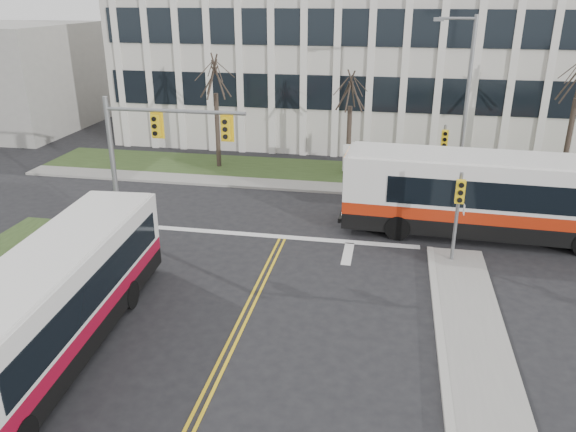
# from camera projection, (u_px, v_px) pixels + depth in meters

# --- Properties ---
(ground) EXTENTS (120.00, 120.00, 0.00)m
(ground) POSITION_uv_depth(u_px,v_px,m) (233.00, 341.00, 17.63)
(ground) COLOR black
(ground) RESTS_ON ground
(sidewalk_cross) EXTENTS (44.00, 1.60, 0.14)m
(sidewalk_cross) POSITION_uv_depth(u_px,v_px,m) (397.00, 192.00, 30.63)
(sidewalk_cross) COLOR #9E9B93
(sidewalk_cross) RESTS_ON ground
(building_lawn) EXTENTS (44.00, 5.00, 0.12)m
(building_lawn) POSITION_uv_depth(u_px,v_px,m) (398.00, 177.00, 33.19)
(building_lawn) COLOR #30451D
(building_lawn) RESTS_ON ground
(office_building) EXTENTS (40.00, 16.00, 12.00)m
(office_building) POSITION_uv_depth(u_px,v_px,m) (404.00, 53.00, 41.95)
(office_building) COLOR beige
(office_building) RESTS_ON ground
(building_annex) EXTENTS (12.00, 12.00, 8.00)m
(building_annex) POSITION_uv_depth(u_px,v_px,m) (4.00, 77.00, 44.35)
(building_annex) COLOR #9E9B93
(building_annex) RESTS_ON ground
(mast_arm_signal) EXTENTS (6.11, 0.38, 6.20)m
(mast_arm_signal) POSITION_uv_depth(u_px,v_px,m) (147.00, 144.00, 23.56)
(mast_arm_signal) COLOR slate
(mast_arm_signal) RESTS_ON ground
(signal_pole_near) EXTENTS (0.34, 0.39, 3.80)m
(signal_pole_near) POSITION_uv_depth(u_px,v_px,m) (458.00, 205.00, 21.77)
(signal_pole_near) COLOR slate
(signal_pole_near) RESTS_ON ground
(signal_pole_far) EXTENTS (0.34, 0.39, 3.80)m
(signal_pole_far) POSITION_uv_depth(u_px,v_px,m) (443.00, 150.00, 29.54)
(signal_pole_far) COLOR slate
(signal_pole_far) RESTS_ON ground
(streetlight) EXTENTS (2.15, 0.25, 9.20)m
(streetlight) POSITION_uv_depth(u_px,v_px,m) (464.00, 96.00, 29.13)
(streetlight) COLOR slate
(streetlight) RESTS_ON ground
(directory_sign) EXTENTS (1.50, 0.12, 2.00)m
(directory_sign) POSITION_uv_depth(u_px,v_px,m) (356.00, 159.00, 32.75)
(directory_sign) COLOR slate
(directory_sign) RESTS_ON ground
(tree_left) EXTENTS (1.80, 1.80, 7.70)m
(tree_left) POSITION_uv_depth(u_px,v_px,m) (215.00, 78.00, 33.06)
(tree_left) COLOR #42352B
(tree_left) RESTS_ON ground
(tree_mid) EXTENTS (1.80, 1.80, 6.82)m
(tree_mid) POSITION_uv_depth(u_px,v_px,m) (351.00, 92.00, 32.10)
(tree_mid) COLOR #42352B
(tree_mid) RESTS_ON ground
(bus_main) EXTENTS (3.37, 12.01, 3.16)m
(bus_main) POSITION_uv_depth(u_px,v_px,m) (49.00, 310.00, 16.32)
(bus_main) COLOR silver
(bus_main) RESTS_ON ground
(bus_cross) EXTENTS (13.63, 3.48, 3.60)m
(bus_cross) POSITION_uv_depth(u_px,v_px,m) (500.00, 199.00, 24.54)
(bus_cross) COLOR silver
(bus_cross) RESTS_ON ground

